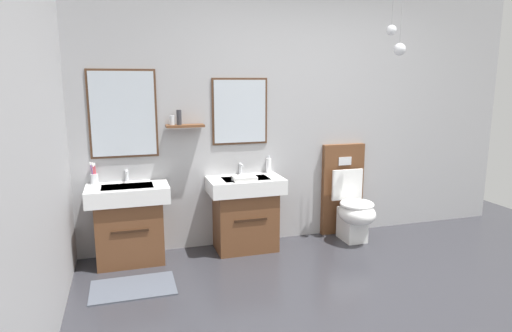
{
  "coord_description": "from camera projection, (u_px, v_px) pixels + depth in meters",
  "views": [
    {
      "loc": [
        -1.83,
        -2.43,
        1.68
      ],
      "look_at": [
        -0.66,
        1.43,
        0.89
      ],
      "focal_mm": 30.84,
      "sensor_mm": 36.0,
      "label": 1
    }
  ],
  "objects": [
    {
      "name": "tap_on_left_sink",
      "position": [
        127.0,
        174.0,
        4.15
      ],
      "size": [
        0.03,
        0.13,
        0.11
      ],
      "color": "silver",
      "rests_on": "vanity_sink_left"
    },
    {
      "name": "vanity_sink_left",
      "position": [
        129.0,
        221.0,
        4.08
      ],
      "size": [
        0.73,
        0.46,
        0.74
      ],
      "color": "brown",
      "rests_on": "ground"
    },
    {
      "name": "tap_on_right_sink",
      "position": [
        241.0,
        168.0,
        4.47
      ],
      "size": [
        0.03,
        0.13,
        0.11
      ],
      "color": "silver",
      "rests_on": "vanity_sink_right"
    },
    {
      "name": "vanity_sink_right",
      "position": [
        245.0,
        211.0,
        4.39
      ],
      "size": [
        0.73,
        0.46,
        0.74
      ],
      "color": "brown",
      "rests_on": "ground"
    },
    {
      "name": "bath_mat",
      "position": [
        133.0,
        288.0,
        3.61
      ],
      "size": [
        0.68,
        0.44,
        0.01
      ],
      "primitive_type": "cube",
      "color": "#474C56",
      "rests_on": "ground"
    },
    {
      "name": "soap_dispenser",
      "position": [
        269.0,
        165.0,
        4.55
      ],
      "size": [
        0.06,
        0.06,
        0.19
      ],
      "color": "white",
      "rests_on": "vanity_sink_right"
    },
    {
      "name": "ground_plane",
      "position": [
        403.0,
        327.0,
        3.13
      ],
      "size": [
        6.09,
        5.11,
        0.1
      ],
      "primitive_type": "cube",
      "color": "#2D2D33",
      "rests_on": "ground"
    },
    {
      "name": "folded_hand_towel",
      "position": [
        245.0,
        179.0,
        4.19
      ],
      "size": [
        0.22,
        0.16,
        0.04
      ],
      "primitive_type": "cube",
      "color": "white",
      "rests_on": "vanity_sink_right"
    },
    {
      "name": "wall_left",
      "position": [
        9.0,
        146.0,
        2.19
      ],
      "size": [
        0.12,
        3.91,
        2.71
      ],
      "primitive_type": "cube",
      "color": "#A8A8AA",
      "rests_on": "ground"
    },
    {
      "name": "toothbrush_cup",
      "position": [
        94.0,
        178.0,
        4.06
      ],
      "size": [
        0.07,
        0.07,
        0.21
      ],
      "color": "silver",
      "rests_on": "vanity_sink_left"
    },
    {
      "name": "wall_back",
      "position": [
        302.0,
        111.0,
        4.64
      ],
      "size": [
        4.89,
        0.66,
        2.71
      ],
      "color": "#A8A8AA",
      "rests_on": "ground"
    },
    {
      "name": "toilet",
      "position": [
        349.0,
        204.0,
        4.72
      ],
      "size": [
        0.48,
        0.62,
        1.0
      ],
      "color": "brown",
      "rests_on": "ground"
    }
  ]
}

